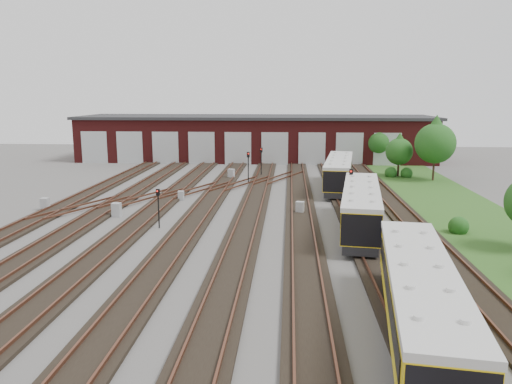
{
  "coord_description": "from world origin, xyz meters",
  "views": [
    {
      "loc": [
        5.04,
        -33.29,
        9.35
      ],
      "look_at": [
        2.48,
        4.26,
        2.0
      ],
      "focal_mm": 35.0,
      "sensor_mm": 36.0,
      "label": 1
    }
  ],
  "objects": [
    {
      "name": "relay_cabinet_4",
      "position": [
        5.91,
        5.57,
        0.51
      ],
      "size": [
        0.72,
        0.64,
        1.01
      ],
      "primitive_type": "cube",
      "rotation": [
        0.0,
        0.0,
        -0.26
      ],
      "color": "#9C9EA1",
      "rests_on": "ground"
    },
    {
      "name": "relay_cabinet_1",
      "position": [
        -4.7,
        10.16,
        0.43
      ],
      "size": [
        0.52,
        0.43,
        0.85
      ],
      "primitive_type": "cube",
      "rotation": [
        0.0,
        0.0,
        -0.02
      ],
      "color": "#9C9EA1",
      "rests_on": "ground"
    },
    {
      "name": "signal_mast_3",
      "position": [
        9.95,
        6.39,
        2.27
      ],
      "size": [
        0.32,
        0.31,
        3.54
      ],
      "rotation": [
        0.0,
        0.0,
        -0.3
      ],
      "color": "black",
      "rests_on": "ground"
    },
    {
      "name": "signal_mast_1",
      "position": [
        0.63,
        19.3,
        2.18
      ],
      "size": [
        0.32,
        0.3,
        3.38
      ],
      "rotation": [
        0.0,
        0.0,
        0.24
      ],
      "color": "black",
      "rests_on": "ground"
    },
    {
      "name": "ground",
      "position": [
        0.0,
        0.0,
        0.0
      ],
      "size": [
        120.0,
        120.0,
        0.0
      ],
      "primitive_type": "plane",
      "color": "#464441",
      "rests_on": "ground"
    },
    {
      "name": "maintenance_shed",
      "position": [
        -0.01,
        39.97,
        3.2
      ],
      "size": [
        51.0,
        12.5,
        6.35
      ],
      "color": "#501414",
      "rests_on": "ground"
    },
    {
      "name": "tree_1",
      "position": [
        17.64,
        25.02,
        3.29
      ],
      "size": [
        3.09,
        3.09,
        5.13
      ],
      "color": "#342117",
      "rests_on": "ground"
    },
    {
      "name": "signal_mast_0",
      "position": [
        -4.2,
        0.6,
        1.83
      ],
      "size": [
        0.27,
        0.25,
        2.84
      ],
      "rotation": [
        0.0,
        0.0,
        -0.27
      ],
      "color": "black",
      "rests_on": "ground"
    },
    {
      "name": "signal_mast_2",
      "position": [
        1.74,
        24.17,
        2.14
      ],
      "size": [
        0.31,
        0.29,
        3.33
      ],
      "rotation": [
        0.0,
        0.0,
        -0.28
      ],
      "color": "black",
      "rests_on": "ground"
    },
    {
      "name": "bush_0",
      "position": [
        16.67,
        0.67,
        0.69
      ],
      "size": [
        1.37,
        1.37,
        1.37
      ],
      "primitive_type": "sphere",
      "color": "#164213",
      "rests_on": "ground"
    },
    {
      "name": "relay_cabinet_2",
      "position": [
        -8.37,
        3.67,
        0.55
      ],
      "size": [
        0.68,
        0.58,
        1.1
      ],
      "primitive_type": "cube",
      "rotation": [
        0.0,
        0.0,
        -0.04
      ],
      "color": "#9C9EA1",
      "rests_on": "ground"
    },
    {
      "name": "metro_train",
      "position": [
        10.0,
        0.72,
        1.75
      ],
      "size": [
        4.18,
        45.57,
        2.76
      ],
      "rotation": [
        0.0,
        0.0,
        -0.13
      ],
      "color": "black",
      "rests_on": "ground"
    },
    {
      "name": "relay_cabinet_3",
      "position": [
        -1.55,
        22.15,
        0.56
      ],
      "size": [
        0.8,
        0.72,
        1.11
      ],
      "primitive_type": "cube",
      "rotation": [
        0.0,
        0.0,
        -0.28
      ],
      "color": "#9C9EA1",
      "rests_on": "ground"
    },
    {
      "name": "tree_0",
      "position": [
        16.87,
        34.78,
        3.44
      ],
      "size": [
        3.23,
        3.23,
        5.35
      ],
      "color": "#342117",
      "rests_on": "ground"
    },
    {
      "name": "bush_2",
      "position": [
        18.48,
        24.37,
        0.68
      ],
      "size": [
        1.35,
        1.35,
        1.35
      ],
      "primitive_type": "sphere",
      "color": "#164213",
      "rests_on": "ground"
    },
    {
      "name": "relay_cabinet_0",
      "position": [
        -15.0,
        5.45,
        0.52
      ],
      "size": [
        0.65,
        0.55,
        1.03
      ],
      "primitive_type": "cube",
      "rotation": [
        0.0,
        0.0,
        -0.06
      ],
      "color": "#9C9EA1",
      "rests_on": "ground"
    },
    {
      "name": "tree_2",
      "position": [
        20.9,
        22.36,
        4.66
      ],
      "size": [
        4.38,
        4.38,
        7.26
      ],
      "color": "#342117",
      "rests_on": "ground"
    },
    {
      "name": "bush_1",
      "position": [
        16.72,
        24.54,
        0.69
      ],
      "size": [
        1.39,
        1.39,
        1.39
      ],
      "primitive_type": "sphere",
      "color": "#164213",
      "rests_on": "ground"
    },
    {
      "name": "grass_verge",
      "position": [
        19.0,
        10.0,
        0.03
      ],
      "size": [
        8.0,
        55.0,
        0.05
      ],
      "primitive_type": "cube",
      "color": "#2B511B",
      "rests_on": "ground"
    },
    {
      "name": "track_network",
      "position": [
        -0.17,
        0.59,
        0.11
      ],
      "size": [
        30.4,
        70.0,
        0.33
      ],
      "color": "black",
      "rests_on": "ground"
    }
  ]
}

